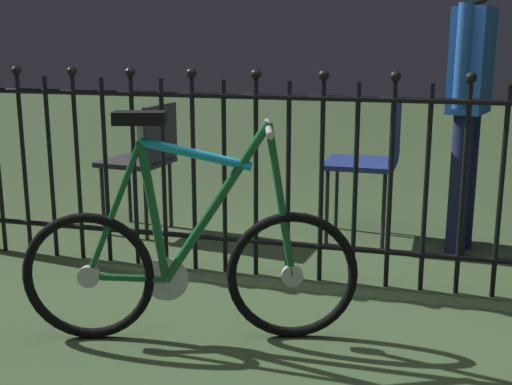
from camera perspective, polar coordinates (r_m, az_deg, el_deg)
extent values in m
plane|color=#3C5230|center=(2.85, 2.62, -11.93)|extent=(20.00, 20.00, 0.00)
cylinder|color=black|center=(3.92, -19.20, 2.06)|extent=(0.02, 0.02, 1.00)
sphere|color=black|center=(3.86, -19.80, 9.77)|extent=(0.05, 0.05, 0.05)
cylinder|color=black|center=(3.83, -17.13, 1.96)|extent=(0.02, 0.02, 1.00)
cylinder|color=black|center=(3.74, -14.97, 1.85)|extent=(0.02, 0.02, 1.00)
sphere|color=black|center=(3.68, -15.46, 9.93)|extent=(0.05, 0.05, 0.05)
cylinder|color=black|center=(3.66, -12.70, 1.74)|extent=(0.02, 0.02, 1.00)
cylinder|color=black|center=(3.59, -10.34, 1.61)|extent=(0.02, 0.02, 1.00)
sphere|color=black|center=(3.52, -10.70, 10.05)|extent=(0.05, 0.05, 0.05)
cylinder|color=black|center=(3.52, -7.89, 1.48)|extent=(0.02, 0.02, 1.00)
cylinder|color=black|center=(3.46, -5.35, 1.34)|extent=(0.02, 0.02, 1.00)
sphere|color=black|center=(3.39, -5.54, 10.10)|extent=(0.05, 0.05, 0.05)
cylinder|color=black|center=(3.41, -2.72, 1.20)|extent=(0.02, 0.02, 1.00)
cylinder|color=black|center=(3.36, -0.01, 1.04)|extent=(0.02, 0.02, 1.00)
sphere|color=black|center=(3.29, -0.01, 10.06)|extent=(0.05, 0.05, 0.05)
cylinder|color=black|center=(3.32, 2.77, 0.88)|extent=(0.02, 0.02, 1.00)
cylinder|color=black|center=(3.29, 5.60, 0.72)|extent=(0.02, 0.02, 1.00)
sphere|color=black|center=(3.22, 5.82, 9.92)|extent=(0.05, 0.05, 0.05)
cylinder|color=black|center=(3.27, 8.48, 0.55)|extent=(0.02, 0.02, 1.00)
cylinder|color=black|center=(3.26, 11.39, 0.37)|extent=(0.02, 0.02, 1.00)
sphere|color=black|center=(3.18, 11.83, 9.67)|extent=(0.05, 0.05, 0.05)
cylinder|color=black|center=(3.25, 14.32, 0.20)|extent=(0.02, 0.02, 1.00)
cylinder|color=black|center=(3.25, 17.25, 0.02)|extent=(0.02, 0.02, 1.00)
sphere|color=black|center=(3.18, 17.91, 9.32)|extent=(0.05, 0.05, 0.05)
cylinder|color=black|center=(3.27, 20.17, -0.15)|extent=(0.02, 0.02, 1.00)
cylinder|color=black|center=(3.38, 5.05, -4.57)|extent=(3.95, 0.03, 0.03)
cylinder|color=black|center=(3.23, 5.32, 8.05)|extent=(3.95, 0.03, 0.03)
torus|color=black|center=(2.79, -14.11, -6.98)|extent=(0.52, 0.18, 0.53)
cylinder|color=silver|center=(2.79, -14.11, -6.98)|extent=(0.09, 0.05, 0.09)
torus|color=black|center=(2.72, 3.12, -7.11)|extent=(0.52, 0.18, 0.53)
cylinder|color=silver|center=(2.72, 3.12, -7.11)|extent=(0.09, 0.05, 0.09)
cylinder|color=#19592D|center=(2.63, -3.43, -0.93)|extent=(0.43, 0.15, 0.65)
cylinder|color=#19A5D8|center=(2.59, -5.13, 3.29)|extent=(0.43, 0.15, 0.14)
cylinder|color=#19592D|center=(2.66, -8.74, -1.66)|extent=(0.12, 0.07, 0.57)
cylinder|color=#19592D|center=(2.76, -10.93, -7.18)|extent=(0.31, 0.11, 0.04)
cylinder|color=#19592D|center=(2.69, -12.05, -1.52)|extent=(0.25, 0.09, 0.56)
cylinder|color=#19592D|center=(2.63, 2.13, -0.77)|extent=(0.13, 0.06, 0.62)
cylinder|color=silver|center=(2.57, 1.08, 5.73)|extent=(0.03, 0.03, 0.02)
cylinder|color=silver|center=(2.57, 1.08, 5.51)|extent=(0.13, 0.39, 0.03)
cylinder|color=silver|center=(2.60, -9.89, 5.08)|extent=(0.03, 0.03, 0.07)
cube|color=black|center=(2.60, -9.93, 6.28)|extent=(0.22, 0.14, 0.05)
cylinder|color=silver|center=(2.74, -7.68, -7.36)|extent=(0.18, 0.06, 0.18)
cylinder|color=black|center=(3.96, 6.07, -1.24)|extent=(0.02, 0.02, 0.45)
cylinder|color=black|center=(4.28, 6.90, -0.17)|extent=(0.02, 0.02, 0.45)
cylinder|color=black|center=(3.92, 10.85, -1.58)|extent=(0.02, 0.02, 0.45)
cylinder|color=black|center=(4.24, 11.32, -0.47)|extent=(0.02, 0.02, 0.45)
cube|color=navy|center=(4.04, 8.91, 2.47)|extent=(0.43, 0.43, 0.03)
cube|color=navy|center=(3.99, 11.83, 5.15)|extent=(0.04, 0.39, 0.36)
cylinder|color=black|center=(4.23, -12.95, -0.71)|extent=(0.02, 0.02, 0.43)
cylinder|color=black|center=(4.48, -10.76, 0.17)|extent=(0.02, 0.02, 0.43)
cylinder|color=black|center=(4.07, -9.38, -1.10)|extent=(0.02, 0.02, 0.43)
cylinder|color=black|center=(4.33, -7.33, -0.17)|extent=(0.02, 0.02, 0.43)
cube|color=#2D2D33|center=(4.23, -10.23, 2.59)|extent=(0.42, 0.42, 0.03)
cube|color=#2D2D33|center=(4.10, -8.17, 5.08)|extent=(0.07, 0.36, 0.34)
cylinder|color=#191E3F|center=(3.87, 16.97, 0.53)|extent=(0.11, 0.11, 0.80)
cylinder|color=#191E3F|center=(4.02, 17.53, 0.96)|extent=(0.11, 0.11, 0.80)
cube|color=#1E4C99|center=(3.86, 17.96, 10.66)|extent=(0.25, 0.34, 0.56)
cylinder|color=#1E4C99|center=(3.67, 17.26, 11.04)|extent=(0.08, 0.08, 0.54)
cylinder|color=#1E4C99|center=(4.06, 18.65, 11.10)|extent=(0.08, 0.08, 0.54)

